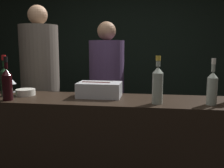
% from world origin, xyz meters
% --- Properties ---
extents(wall_back_chalkboard, '(6.40, 0.06, 2.80)m').
position_xyz_m(wall_back_chalkboard, '(0.00, 2.30, 1.40)').
color(wall_back_chalkboard, black).
rests_on(wall_back_chalkboard, ground_plane).
extents(bar_counter, '(2.23, 0.52, 0.99)m').
position_xyz_m(bar_counter, '(0.00, 0.26, 0.49)').
color(bar_counter, black).
rests_on(bar_counter, ground_plane).
extents(ice_bin_with_bottles, '(0.37, 0.24, 0.13)m').
position_xyz_m(ice_bin_with_bottles, '(-0.12, 0.33, 1.06)').
color(ice_bin_with_bottles, silver).
rests_on(ice_bin_with_bottles, bar_counter).
extents(bowl_white, '(0.17, 0.17, 0.05)m').
position_xyz_m(bowl_white, '(-0.78, 0.30, 1.01)').
color(bowl_white, silver).
rests_on(bowl_white, bar_counter).
extents(wine_glass, '(0.09, 0.09, 0.14)m').
position_xyz_m(wine_glass, '(-0.99, 0.43, 1.09)').
color(wine_glass, silver).
rests_on(wine_glass, bar_counter).
extents(rose_wine_bottle, '(0.08, 0.08, 0.36)m').
position_xyz_m(rose_wine_bottle, '(0.37, 0.14, 1.14)').
color(rose_wine_bottle, '#9EA899').
rests_on(rose_wine_bottle, bar_counter).
extents(red_wine_bottle_burgundy, '(0.07, 0.07, 0.36)m').
position_xyz_m(red_wine_bottle_burgundy, '(-0.93, 0.25, 1.13)').
color(red_wine_bottle_burgundy, '#143319').
rests_on(red_wine_bottle_burgundy, bar_counter).
extents(white_wine_bottle, '(0.07, 0.07, 0.34)m').
position_xyz_m(white_wine_bottle, '(0.76, 0.16, 1.12)').
color(white_wine_bottle, '#9EA899').
rests_on(white_wine_bottle, bar_counter).
extents(red_wine_bottle_black_foil, '(0.08, 0.08, 0.35)m').
position_xyz_m(red_wine_bottle_black_foil, '(-0.82, 0.09, 1.12)').
color(red_wine_bottle_black_foil, black).
rests_on(red_wine_bottle_black_foil, bar_counter).
extents(person_in_hoodie, '(0.40, 0.40, 1.69)m').
position_xyz_m(person_in_hoodie, '(-0.18, 1.07, 0.93)').
color(person_in_hoodie, black).
rests_on(person_in_hoodie, ground_plane).
extents(person_blond_tee, '(0.42, 0.42, 1.85)m').
position_xyz_m(person_blond_tee, '(-0.89, 0.86, 1.03)').
color(person_blond_tee, black).
rests_on(person_blond_tee, ground_plane).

